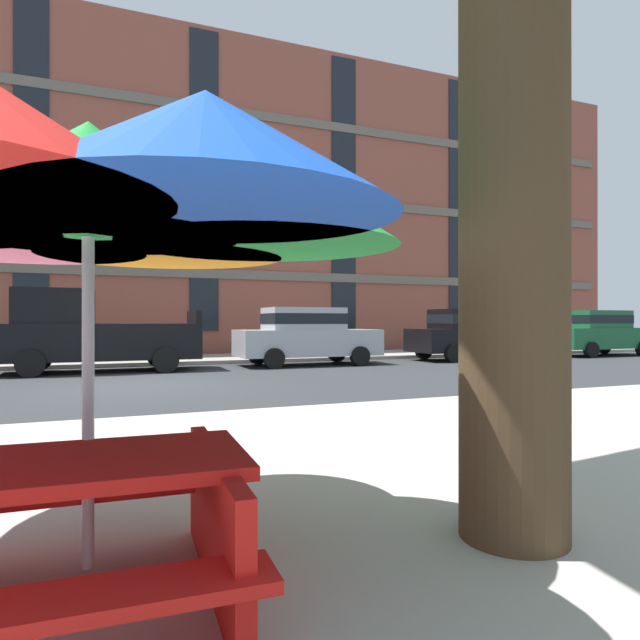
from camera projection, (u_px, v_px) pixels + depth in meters
ground_plane at (137, 386)px, 11.36m from camera, size 120.00×120.00×0.00m
sidewalk_near_patio at (236, 555)px, 3.02m from camera, size 56.00×9.00×0.12m
sidewalk_far at (125, 361)px, 17.67m from camera, size 56.00×3.60×0.12m
apartment_building at (118, 214)px, 25.27m from camera, size 47.29×12.08×12.80m
pickup_black at (91, 334)px, 14.44m from camera, size 5.10×2.12×2.20m
sedan_silver at (306, 335)px, 16.74m from camera, size 4.40×1.98×1.78m
sedan_black at (469, 333)px, 19.04m from camera, size 4.40×1.98×1.78m
sedan_green at (597, 332)px, 21.34m from camera, size 4.40×1.98×1.78m
patio_umbrella at (88, 186)px, 2.74m from camera, size 3.39×3.15×2.38m
picnic_table at (30, 529)px, 2.29m from camera, size 1.86×1.59×0.77m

